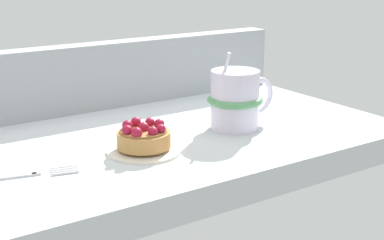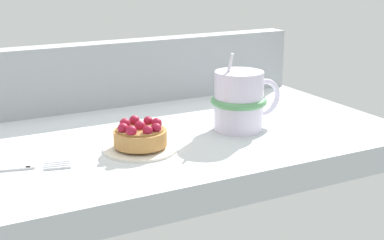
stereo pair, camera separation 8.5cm
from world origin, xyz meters
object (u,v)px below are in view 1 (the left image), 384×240
dessert_plate (144,149)px  dessert_fork (12,176)px  coffee_mug (236,100)px  raspberry_tart (144,137)px

dessert_plate → dessert_fork: dessert_plate is taller
dessert_fork → dessert_plate: bearing=-2.3°
dessert_plate → coffee_mug: 18.65cm
dessert_plate → raspberry_tart: size_ratio=1.40×
dessert_plate → dessert_fork: size_ratio=0.64×
dessert_plate → dessert_fork: bearing=177.7°
raspberry_tart → coffee_mug: size_ratio=0.61×
dessert_plate → raspberry_tart: 1.96cm
coffee_mug → dessert_fork: 36.99cm
dessert_plate → dessert_fork: (-18.69, 0.75, -0.08)cm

